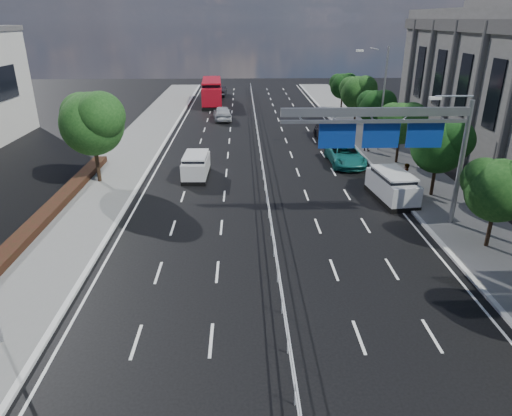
{
  "coord_description": "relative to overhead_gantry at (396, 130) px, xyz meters",
  "views": [
    {
      "loc": [
        -1.55,
        -13.92,
        11.19
      ],
      "look_at": [
        -0.89,
        7.09,
        2.4
      ],
      "focal_mm": 32.0,
      "sensor_mm": 36.0,
      "label": 1
    }
  ],
  "objects": [
    {
      "name": "ground",
      "position": [
        -6.74,
        -10.05,
        -5.61
      ],
      "size": [
        160.0,
        160.0,
        0.0
      ],
      "primitive_type": "plane",
      "color": "black",
      "rests_on": "ground"
    },
    {
      "name": "white_minivan",
      "position": [
        -11.77,
        9.05,
        -4.72
      ],
      "size": [
        1.91,
        4.19,
        1.8
      ],
      "rotation": [
        0.0,
        0.0,
        -0.03
      ],
      "color": "black",
      "rests_on": "ground"
    },
    {
      "name": "silver_minivan",
      "position": [
        1.56,
        3.95,
        -4.65
      ],
      "size": [
        2.49,
        4.85,
        1.93
      ],
      "rotation": [
        0.0,
        0.0,
        0.11
      ],
      "color": "black",
      "rests_on": "ground"
    },
    {
      "name": "parked_car_teal",
      "position": [
        0.18,
        11.95,
        -4.83
      ],
      "size": [
        2.66,
        5.62,
        1.55
      ],
      "primitive_type": "imported",
      "rotation": [
        0.0,
        0.0,
        0.02
      ],
      "color": "#176964",
      "rests_on": "ground"
    },
    {
      "name": "kerb_near",
      "position": [
        -15.74,
        -10.05,
        -5.54
      ],
      "size": [
        0.25,
        140.0,
        0.15
      ],
      "primitive_type": "cube",
      "color": "silver",
      "rests_on": "ground"
    },
    {
      "name": "overhead_gantry",
      "position": [
        0.0,
        0.0,
        0.0
      ],
      "size": [
        10.24,
        0.38,
        7.45
      ],
      "color": "gray",
      "rests_on": "ground"
    },
    {
      "name": "far_tree_f",
      "position": [
        4.5,
        19.43,
        -2.12
      ],
      "size": [
        3.52,
        3.28,
        5.02
      ],
      "color": "black",
      "rests_on": "ground"
    },
    {
      "name": "near_car_dark",
      "position": [
        -11.48,
        48.03,
        -4.86
      ],
      "size": [
        1.81,
        4.58,
        1.48
      ],
      "primitive_type": "imported",
      "rotation": [
        0.0,
        0.0,
        3.09
      ],
      "color": "black",
      "rests_on": "ground"
    },
    {
      "name": "far_tree_g",
      "position": [
        4.51,
        26.92,
        -1.85
      ],
      "size": [
        3.96,
        3.69,
        5.45
      ],
      "color": "black",
      "rests_on": "ground"
    },
    {
      "name": "pedestrian_b",
      "position": [
        2.86,
        15.57,
        -4.67
      ],
      "size": [
        0.98,
        0.94,
        1.6
      ],
      "primitive_type": "imported",
      "rotation": [
        0.0,
        0.0,
        2.53
      ],
      "color": "gray",
      "rests_on": "sidewalk_far"
    },
    {
      "name": "median_fence",
      "position": [
        -6.74,
        12.45,
        -5.08
      ],
      "size": [
        0.05,
        85.0,
        1.02
      ],
      "color": "silver",
      "rests_on": "ground"
    },
    {
      "name": "parked_car_dark",
      "position": [
        0.16,
        19.95,
        -4.84
      ],
      "size": [
        2.33,
        5.35,
        1.53
      ],
      "primitive_type": "imported",
      "rotation": [
        0.0,
        0.0,
        0.03
      ],
      "color": "black",
      "rests_on": "ground"
    },
    {
      "name": "near_tree_back",
      "position": [
        -18.68,
        7.92,
        -1.0
      ],
      "size": [
        4.84,
        4.51,
        6.69
      ],
      "color": "black",
      "rests_on": "ground"
    },
    {
      "name": "near_car_silver",
      "position": [
        -10.54,
        29.94,
        -4.77
      ],
      "size": [
        2.47,
        5.08,
        1.67
      ],
      "primitive_type": "imported",
      "rotation": [
        0.0,
        0.0,
        3.24
      ],
      "color": "#AFB1B7",
      "rests_on": "ground"
    },
    {
      "name": "far_tree_c",
      "position": [
        4.5,
        -3.07,
        -2.18
      ],
      "size": [
        3.52,
        3.28,
        4.94
      ],
      "color": "black",
      "rests_on": "ground"
    },
    {
      "name": "far_tree_h",
      "position": [
        4.5,
        34.43,
        -2.18
      ],
      "size": [
        3.41,
        3.18,
        4.91
      ],
      "color": "black",
      "rests_on": "ground"
    },
    {
      "name": "far_tree_d",
      "position": [
        4.51,
        4.42,
        -1.92
      ],
      "size": [
        3.85,
        3.59,
        5.34
      ],
      "color": "black",
      "rests_on": "ground"
    },
    {
      "name": "pedestrian_a",
      "position": [
        2.86,
        5.37,
        -4.5
      ],
      "size": [
        0.83,
        0.81,
        1.92
      ],
      "primitive_type": "imported",
      "rotation": [
        0.0,
        0.0,
        3.86
      ],
      "color": "gray",
      "rests_on": "sidewalk_far"
    },
    {
      "name": "far_tree_e",
      "position": [
        4.51,
        11.93,
        -2.05
      ],
      "size": [
        3.63,
        3.38,
        5.13
      ],
      "color": "black",
      "rests_on": "ground"
    },
    {
      "name": "streetlight_far",
      "position": [
        3.76,
        15.95,
        -0.4
      ],
      "size": [
        2.78,
        2.4,
        9.0
      ],
      "color": "gray",
      "rests_on": "ground"
    },
    {
      "name": "red_bus",
      "position": [
        -12.4,
        41.08,
        -3.88
      ],
      "size": [
        3.19,
        11.22,
        3.32
      ],
      "rotation": [
        0.0,
        0.0,
        0.05
      ],
      "color": "black",
      "rests_on": "ground"
    }
  ]
}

